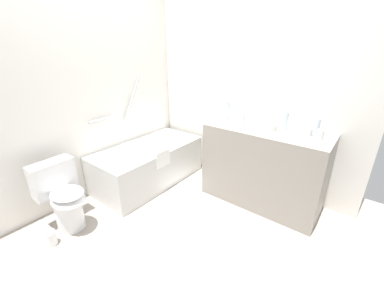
# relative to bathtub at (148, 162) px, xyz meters

# --- Properties ---
(ground_plane) EXTENTS (3.84, 3.84, 0.00)m
(ground_plane) POSITION_rel_bathtub_xyz_m (-0.63, -0.87, -0.27)
(ground_plane) COLOR #9E9389
(wall_back_tiled) EXTENTS (3.24, 0.10, 2.52)m
(wall_back_tiled) POSITION_rel_bathtub_xyz_m (-0.63, 0.40, 0.99)
(wall_back_tiled) COLOR white
(wall_back_tiled) RESTS_ON ground_plane
(wall_right_mirror) EXTENTS (0.10, 2.84, 2.52)m
(wall_right_mirror) POSITION_rel_bathtub_xyz_m (0.84, -0.87, 0.99)
(wall_right_mirror) COLOR white
(wall_right_mirror) RESTS_ON ground_plane
(bathtub) EXTENTS (1.41, 0.70, 1.32)m
(bathtub) POSITION_rel_bathtub_xyz_m (0.00, 0.00, 0.00)
(bathtub) COLOR silver
(bathtub) RESTS_ON ground_plane
(toilet) EXTENTS (0.39, 0.48, 0.68)m
(toilet) POSITION_rel_bathtub_xyz_m (-1.09, -0.01, 0.07)
(toilet) COLOR white
(toilet) RESTS_ON ground_plane
(vanity_counter) EXTENTS (0.57, 1.26, 0.88)m
(vanity_counter) POSITION_rel_bathtub_xyz_m (0.50, -1.34, 0.17)
(vanity_counter) COLOR gray
(vanity_counter) RESTS_ON ground_plane
(sink_basin) EXTENTS (0.31, 0.31, 0.06)m
(sink_basin) POSITION_rel_bathtub_xyz_m (0.48, -1.28, 0.64)
(sink_basin) COLOR white
(sink_basin) RESTS_ON vanity_counter
(sink_faucet) EXTENTS (0.13, 0.15, 0.06)m
(sink_faucet) POSITION_rel_bathtub_xyz_m (0.66, -1.28, 0.63)
(sink_faucet) COLOR #ACACB1
(sink_faucet) RESTS_ON vanity_counter
(water_bottle_0) EXTENTS (0.06, 0.06, 0.24)m
(water_bottle_0) POSITION_rel_bathtub_xyz_m (0.52, -0.84, 0.72)
(water_bottle_0) COLOR silver
(water_bottle_0) RESTS_ON vanity_counter
(water_bottle_1) EXTENTS (0.06, 0.06, 0.19)m
(water_bottle_1) POSITION_rel_bathtub_xyz_m (0.58, -1.78, 0.69)
(water_bottle_1) COLOR silver
(water_bottle_1) RESTS_ON vanity_counter
(water_bottle_2) EXTENTS (0.06, 0.06, 0.21)m
(water_bottle_2) POSITION_rel_bathtub_xyz_m (0.57, -1.48, 0.70)
(water_bottle_2) COLOR silver
(water_bottle_2) RESTS_ON vanity_counter
(water_bottle_3) EXTENTS (0.07, 0.07, 0.19)m
(water_bottle_3) POSITION_rel_bathtub_xyz_m (0.50, -1.04, 0.69)
(water_bottle_3) COLOR silver
(water_bottle_3) RESTS_ON vanity_counter
(drinking_glass_0) EXTENTS (0.06, 0.06, 0.09)m
(drinking_glass_0) POSITION_rel_bathtub_xyz_m (0.51, -1.84, 0.65)
(drinking_glass_0) COLOR white
(drinking_glass_0) RESTS_ON vanity_counter
(drinking_glass_1) EXTENTS (0.08, 0.08, 0.08)m
(drinking_glass_1) POSITION_rel_bathtub_xyz_m (0.52, -1.72, 0.64)
(drinking_glass_1) COLOR white
(drinking_glass_1) RESTS_ON vanity_counter
(soap_dish) EXTENTS (0.09, 0.06, 0.02)m
(soap_dish) POSITION_rel_bathtub_xyz_m (0.56, -1.61, 0.61)
(soap_dish) COLOR white
(soap_dish) RESTS_ON vanity_counter
(bath_mat) EXTENTS (0.59, 0.32, 0.01)m
(bath_mat) POSITION_rel_bathtub_xyz_m (0.19, -0.55, -0.27)
(bath_mat) COLOR white
(bath_mat) RESTS_ON ground_plane
(toilet_paper_roll) EXTENTS (0.11, 0.11, 0.14)m
(toilet_paper_roll) POSITION_rel_bathtub_xyz_m (-1.33, -0.13, -0.20)
(toilet_paper_roll) COLOR white
(toilet_paper_roll) RESTS_ON ground_plane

